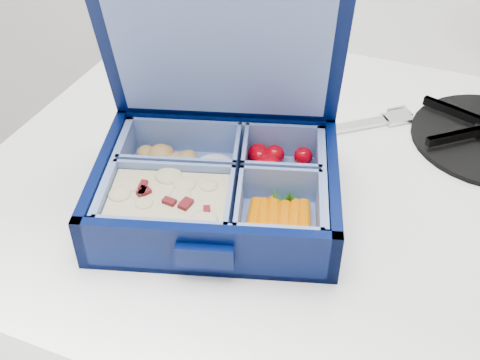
% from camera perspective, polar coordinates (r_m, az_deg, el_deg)
% --- Properties ---
extents(bento_box, '(0.25, 0.22, 0.05)m').
position_cam_1_polar(bento_box, '(0.54, -2.19, -0.68)').
color(bento_box, '#000935').
rests_on(bento_box, stove).
extents(burner_grate_rear, '(0.22, 0.22, 0.02)m').
position_cam_1_polar(burner_grate_rear, '(0.83, -4.24, 13.54)').
color(burner_grate_rear, black).
rests_on(burner_grate_rear, stove).
extents(fork, '(0.16, 0.14, 0.01)m').
position_cam_1_polar(fork, '(0.65, 7.82, 4.58)').
color(fork, silver).
rests_on(fork, stove).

